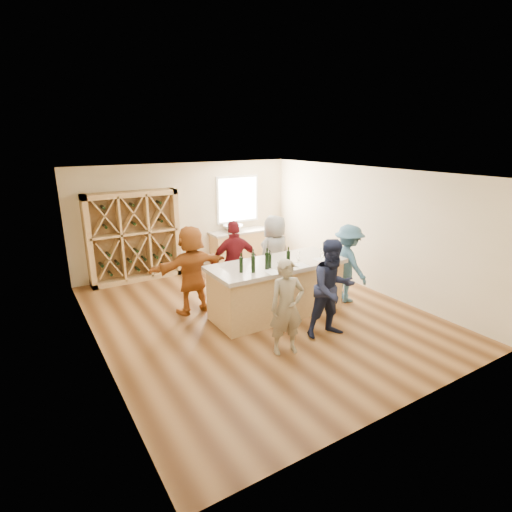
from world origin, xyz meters
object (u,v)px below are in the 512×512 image
sink (233,228)px  person_far_right (275,255)px  wine_bottle_c (253,261)px  person_far_left (192,270)px  wine_bottle_e (270,261)px  wine_bottle_d (267,261)px  tasting_counter_base (276,290)px  wine_bottle_a (241,265)px  person_near_left (287,307)px  person_near_right (332,289)px  person_server (348,263)px  person_far_mid (235,262)px  wine_bottle_b (253,264)px  wine_bottle_f (288,259)px  wine_rack (134,237)px

sink → person_far_right: bearing=-95.7°
person_far_right → wine_bottle_c: bearing=32.2°
person_far_right → person_far_left: (-2.01, -0.02, 0.00)m
wine_bottle_e → wine_bottle_d: bearing=-160.3°
tasting_counter_base → wine_bottle_c: size_ratio=8.68×
wine_bottle_a → wine_bottle_e: bearing=-4.6°
person_near_left → person_near_right: person_near_right is taller
wine_bottle_c → wine_bottle_d: bearing=-32.3°
wine_bottle_c → person_far_left: person_far_left is taller
tasting_counter_base → wine_bottle_e: 0.80m
sink → person_server: 3.72m
wine_bottle_c → wine_bottle_e: wine_bottle_c is taller
person_far_mid → wine_bottle_b: bearing=90.6°
wine_bottle_c → wine_bottle_f: (0.65, -0.21, 0.00)m
person_near_left → person_server: (2.39, 1.09, 0.04)m
wine_bottle_a → wine_bottle_b: bearing=-32.0°
wine_bottle_e → person_server: bearing=-1.2°
wine_bottle_c → wine_bottle_f: 0.68m
person_near_left → wine_bottle_d: bearing=86.9°
person_near_left → person_far_right: size_ratio=0.90×
sink → wine_bottle_a: bearing=-116.2°
wine_bottle_d → wine_bottle_b: bearing=-173.0°
person_far_mid → wine_bottle_d: bearing=105.5°
person_near_left → person_server: 2.63m
wine_bottle_d → person_far_left: person_far_left is taller
wine_bottle_b → wine_bottle_c: bearing=58.9°
person_far_mid → tasting_counter_base: bearing=127.1°
tasting_counter_base → person_far_left: person_far_left is taller
sink → wine_bottle_b: 3.98m
tasting_counter_base → wine_bottle_c: bearing=-171.5°
tasting_counter_base → person_far_mid: (-0.41, 0.96, 0.39)m
tasting_counter_base → person_far_mid: person_far_mid is taller
person_near_right → person_server: person_near_right is taller
wine_bottle_b → wine_bottle_f: 0.75m
wine_rack → tasting_counter_base: size_ratio=0.85×
person_far_mid → person_near_left: bearing=96.5°
wine_bottle_d → person_near_left: bearing=-106.9°
wine_rack → person_far_mid: wine_rack is taller
tasting_counter_base → wine_bottle_d: 0.86m
sink → wine_bottle_c: bearing=-112.7°
sink → person_server: size_ratio=0.32×
tasting_counter_base → person_far_left: (-1.39, 0.97, 0.40)m
sink → person_near_right: size_ratio=0.30×
person_far_mid → wine_rack: bearing=-45.9°
wine_bottle_d → person_far_right: size_ratio=0.18×
sink → wine_bottle_e: size_ratio=2.03×
person_server → sink: bearing=18.5°
wine_rack → person_near_left: 4.93m
person_near_right → person_far_right: (0.32, 2.26, 0.00)m
person_server → wine_bottle_a: bearing=93.8°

